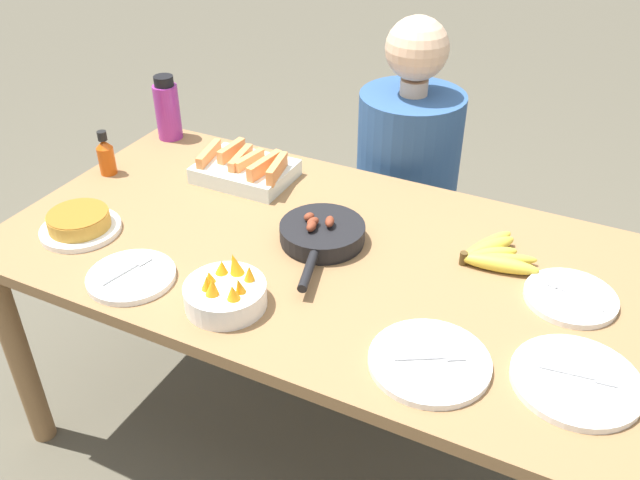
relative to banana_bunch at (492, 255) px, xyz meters
The scene contains 14 objects.
ground_plane 0.87m from the banana_bunch, 160.17° to the right, with size 14.00×14.00×0.00m, color #565142.
dining_table 0.46m from the banana_bunch, 160.17° to the right, with size 1.72×0.92×0.73m.
banana_bunch is the anchor object (origin of this frame).
melon_tray 0.80m from the banana_bunch, behind, with size 0.29×0.21×0.09m.
skillet 0.45m from the banana_bunch, 164.41° to the right, with size 0.23×0.37×0.08m.
frittata_plate_center 1.11m from the banana_bunch, 160.70° to the right, with size 0.22×0.22×0.06m.
empty_plate_near_front 0.23m from the banana_bunch, 19.84° to the right, with size 0.22×0.22×0.02m.
empty_plate_far_left 0.43m from the banana_bunch, 92.68° to the right, with size 0.26×0.26×0.02m.
empty_plate_far_right 0.44m from the banana_bunch, 52.72° to the right, with size 0.27×0.27×0.02m.
empty_plate_mid_edge 0.92m from the banana_bunch, 148.64° to the right, with size 0.22×0.22×0.02m.
fruit_bowl_mango 0.69m from the banana_bunch, 138.53° to the right, with size 0.20×0.20×0.11m.
water_bottle 1.22m from the banana_bunch, 168.88° to the left, with size 0.08×0.08×0.22m.
hot_sauce_bottle 1.21m from the banana_bunch, behind, with size 0.05×0.05×0.14m.
person_figure 0.73m from the banana_bunch, 127.98° to the left, with size 0.39×0.39×1.17m.
Camera 1 is at (0.65, -1.32, 1.76)m, focal length 38.00 mm.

